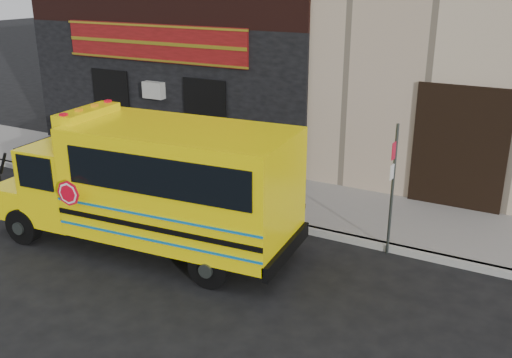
{
  "coord_description": "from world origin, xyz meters",
  "views": [
    {
      "loc": [
        5.97,
        -8.38,
        5.56
      ],
      "look_at": [
        0.41,
        1.85,
        1.38
      ],
      "focal_mm": 40.0,
      "sensor_mm": 36.0,
      "label": 1
    }
  ],
  "objects": [
    {
      "name": "cyclist",
      "position": [
        -2.84,
        1.06,
        0.82
      ],
      "size": [
        0.44,
        0.63,
        1.64
      ],
      "primitive_type": "imported",
      "rotation": [
        0.0,
        0.0,
        1.49
      ],
      "color": "black",
      "rests_on": "ground"
    },
    {
      "name": "school_bus",
      "position": [
        -1.16,
        0.34,
        1.51
      ],
      "size": [
        7.05,
        2.76,
        2.92
      ],
      "color": "black",
      "rests_on": "ground"
    },
    {
      "name": "sidewalk",
      "position": [
        0.0,
        4.1,
        0.07
      ],
      "size": [
        40.0,
        3.0,
        0.15
      ],
      "primitive_type": "cube",
      "color": "gray",
      "rests_on": "ground"
    },
    {
      "name": "bicycle",
      "position": [
        -2.97,
        1.0,
        0.5
      ],
      "size": [
        1.72,
        0.79,
        1.0
      ],
      "primitive_type": "imported",
      "rotation": [
        0.0,
        0.0,
        1.37
      ],
      "color": "black",
      "rests_on": "ground"
    },
    {
      "name": "ground",
      "position": [
        0.0,
        0.0,
        0.0
      ],
      "size": [
        120.0,
        120.0,
        0.0
      ],
      "primitive_type": "plane",
      "color": "black",
      "rests_on": "ground"
    },
    {
      "name": "curb",
      "position": [
        0.0,
        2.6,
        0.07
      ],
      "size": [
        40.0,
        0.2,
        0.15
      ],
      "primitive_type": "cube",
      "color": "#9D9D97",
      "rests_on": "ground"
    },
    {
      "name": "sign_pole",
      "position": [
        3.23,
        2.45,
        1.57
      ],
      "size": [
        0.06,
        0.25,
        2.82
      ],
      "color": "#3E4541",
      "rests_on": "ground"
    }
  ]
}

